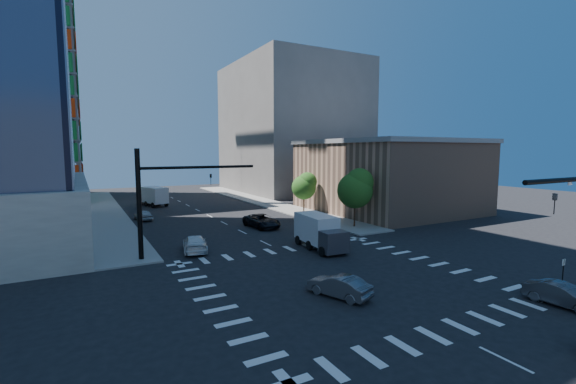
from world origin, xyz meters
TOP-DOWN VIEW (x-y plane):
  - ground at (0.00, 0.00)m, footprint 160.00×160.00m
  - road_markings at (0.00, 0.00)m, footprint 20.00×20.00m
  - sidewalk_ne at (12.50, 40.00)m, footprint 5.00×60.00m
  - sidewalk_nw at (-12.50, 40.00)m, footprint 5.00×60.00m
  - commercial_building at (25.00, 22.00)m, footprint 20.50×22.50m
  - bg_building_ne at (27.00, 55.00)m, footprint 24.00×30.00m
  - signal_mast_nw at (-10.00, 11.50)m, footprint 10.20×0.40m
  - tree_south at (12.63, 13.90)m, footprint 4.16×4.16m
  - tree_north at (12.93, 25.90)m, footprint 3.54×3.52m
  - no_parking_sign at (10.70, -9.00)m, footprint 0.30×0.06m
  - car_nb_right at (8.50, -10.09)m, footprint 1.70×4.09m
  - car_nb_far at (2.97, 19.28)m, footprint 3.09×5.77m
  - car_sb_near at (-6.85, 12.24)m, footprint 3.04×5.28m
  - car_sb_mid at (-8.50, 30.97)m, footprint 2.20×4.10m
  - car_sb_cross at (-1.99, -2.67)m, footprint 2.81×4.36m
  - box_truck_near at (3.42, 7.40)m, footprint 2.93×6.01m
  - box_truck_far at (-5.20, 44.40)m, footprint 4.19×6.43m

SIDE VIEW (x-z plane):
  - ground at x=0.00m, z-range 0.00..0.00m
  - road_markings at x=0.00m, z-range 0.00..0.01m
  - sidewalk_ne at x=12.50m, z-range 0.00..0.15m
  - sidewalk_nw at x=-12.50m, z-range 0.00..0.15m
  - car_nb_right at x=8.50m, z-range 0.00..1.32m
  - car_sb_mid at x=-8.50m, z-range 0.00..1.33m
  - car_sb_cross at x=-1.99m, z-range 0.00..1.36m
  - car_sb_near at x=-6.85m, z-range 0.00..1.44m
  - car_nb_far at x=2.97m, z-range 0.00..1.54m
  - box_truck_near at x=3.42m, z-range -0.18..2.89m
  - box_truck_far at x=-5.20m, z-range -0.18..2.94m
  - no_parking_sign at x=10.70m, z-range 0.28..2.48m
  - tree_north at x=12.93m, z-range 1.10..6.88m
  - tree_south at x=12.63m, z-range 1.27..8.10m
  - commercial_building at x=25.00m, z-range 0.01..10.61m
  - signal_mast_nw at x=-10.00m, z-range 0.99..9.99m
  - bg_building_ne at x=27.00m, z-range 0.00..28.00m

